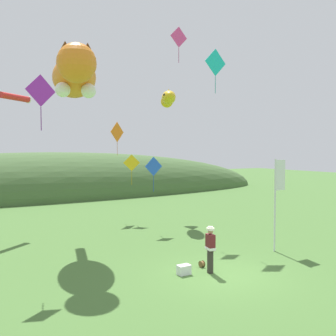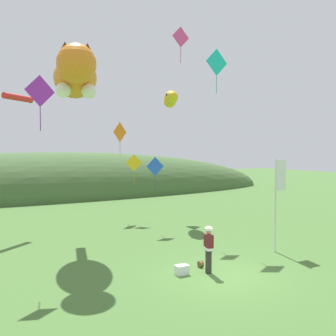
{
  "view_description": "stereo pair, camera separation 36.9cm",
  "coord_description": "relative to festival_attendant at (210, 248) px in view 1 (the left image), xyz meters",
  "views": [
    {
      "loc": [
        -8.75,
        -10.83,
        4.68
      ],
      "look_at": [
        0.0,
        4.0,
        3.84
      ],
      "focal_mm": 40.0,
      "sensor_mm": 36.0,
      "label": 1
    },
    {
      "loc": [
        -8.43,
        -11.02,
        4.68
      ],
      "look_at": [
        0.0,
        4.0,
        3.84
      ],
      "focal_mm": 40.0,
      "sensor_mm": 36.0,
      "label": 2
    }
  ],
  "objects": [
    {
      "name": "kite_diamond_teal",
      "position": [
        3.64,
        4.47,
        8.25
      ],
      "size": [
        1.41,
        0.09,
        2.31
      ],
      "color": "#19BFBF"
    },
    {
      "name": "kite_diamond_orange",
      "position": [
        1.52,
        12.59,
        4.92
      ],
      "size": [
        1.24,
        0.67,
        2.29
      ],
      "color": "orange"
    },
    {
      "name": "distant_hill_ridge",
      "position": [
        -2.15,
        26.73,
        -0.95
      ],
      "size": [
        52.64,
        14.54,
        8.87
      ],
      "color": "#426033",
      "rests_on": "ground"
    },
    {
      "name": "kite_spool",
      "position": [
        0.12,
        0.7,
        -0.82
      ],
      "size": [
        0.15,
        0.27,
        0.27
      ],
      "color": "olive",
      "rests_on": "ground"
    },
    {
      "name": "ground_plane",
      "position": [
        0.25,
        -0.41,
        -0.95
      ],
      "size": [
        120.0,
        120.0,
        0.0
      ],
      "primitive_type": "plane",
      "color": "#477033"
    },
    {
      "name": "festival_banner_pole",
      "position": [
        4.54,
        0.94,
        1.84
      ],
      "size": [
        0.66,
        0.08,
        4.26
      ],
      "color": "silver",
      "rests_on": "ground"
    },
    {
      "name": "kite_fish_windsock",
      "position": [
        4.43,
        10.63,
        7.19
      ],
      "size": [
        2.27,
        3.3,
        1.0
      ],
      "color": "gold"
    },
    {
      "name": "festival_attendant",
      "position": [
        0.0,
        0.0,
        0.0
      ],
      "size": [
        0.34,
        0.46,
        1.77
      ],
      "color": "#332D28",
      "rests_on": "ground"
    },
    {
      "name": "picnic_cooler",
      "position": [
        -0.97,
        0.35,
        -0.77
      ],
      "size": [
        0.49,
        0.33,
        0.36
      ],
      "color": "white",
      "rests_on": "ground"
    },
    {
      "name": "kite_giant_cat",
      "position": [
        -3.27,
        6.24,
        7.17
      ],
      "size": [
        2.93,
        7.11,
        2.2
      ],
      "color": "orange"
    },
    {
      "name": "kite_diamond_pink",
      "position": [
        3.46,
        7.77,
        10.37
      ],
      "size": [
        1.22,
        0.11,
        2.12
      ],
      "color": "#E53F8C"
    },
    {
      "name": "kite_diamond_gold",
      "position": [
        1.78,
        10.83,
        2.86
      ],
      "size": [
        1.01,
        0.43,
        1.99
      ],
      "color": "yellow"
    },
    {
      "name": "kite_diamond_violet",
      "position": [
        -5.42,
        3.43,
        5.94
      ],
      "size": [
        1.18,
        0.31,
        2.11
      ],
      "color": "purple"
    },
    {
      "name": "kite_diamond_blue",
      "position": [
        1.64,
        7.57,
        2.75
      ],
      "size": [
        1.1,
        0.03,
        2.0
      ],
      "color": "blue"
    },
    {
      "name": "kite_tube_streamer",
      "position": [
        -5.02,
        12.03,
        6.76
      ],
      "size": [
        1.95,
        1.71,
        0.44
      ],
      "color": "red"
    }
  ]
}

